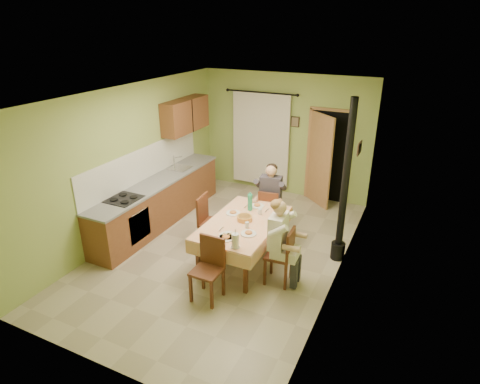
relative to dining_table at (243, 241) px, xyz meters
The scene contains 17 objects.
floor 0.61m from the dining_table, 157.62° to the left, with size 4.00×6.00×0.01m, color tan.
room_shell 1.52m from the dining_table, 157.62° to the left, with size 4.04×6.04×2.82m.
kitchen_run 2.23m from the dining_table, 164.86° to the left, with size 0.64×3.64×1.56m.
upper_cabinets 3.34m from the dining_table, 140.25° to the left, with size 0.35×1.40×0.70m, color brown.
curtain 3.36m from the dining_table, 107.87° to the left, with size 1.70×0.07×2.22m.
doorway 3.15m from the dining_table, 79.60° to the left, with size 0.96×0.59×2.15m.
dining_table is the anchor object (origin of this frame).
tableware 0.45m from the dining_table, 75.61° to the right, with size 0.79×1.62×0.33m.
chair_far 1.09m from the dining_table, 87.40° to the left, with size 0.43×0.43×0.93m.
chair_near 1.15m from the dining_table, 92.12° to the right, with size 0.42×0.42×0.97m.
chair_right 0.83m from the dining_table, 21.42° to the right, with size 0.41×0.41×0.95m.
chair_left 0.74m from the dining_table, 165.07° to the left, with size 0.47×0.47×0.99m.
man_far 1.21m from the dining_table, 87.52° to the left, with size 0.62×0.51×1.39m.
man_right 0.96m from the dining_table, 21.80° to the right, with size 0.48×0.60×1.39m.
stove_flue 1.77m from the dining_table, 28.27° to the left, with size 0.24×0.24×2.80m.
picture_back 3.44m from the dining_table, 93.52° to the left, with size 0.19×0.03×0.23m, color black.
picture_right 2.53m from the dining_table, 42.19° to the left, with size 0.03×0.31×0.21m, color brown.
Camera 1 is at (2.95, -5.55, 3.85)m, focal length 30.00 mm.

